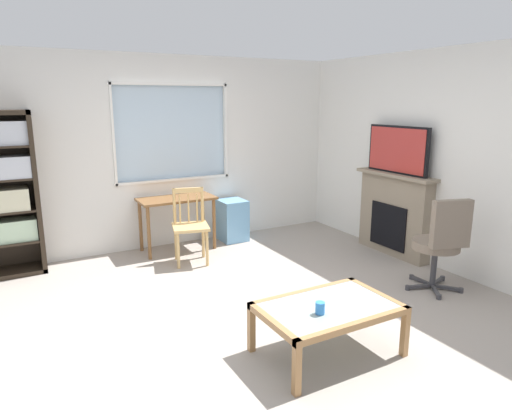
{
  "coord_description": "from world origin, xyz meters",
  "views": [
    {
      "loc": [
        -1.83,
        -3.4,
        1.94
      ],
      "look_at": [
        0.3,
        0.45,
        0.92
      ],
      "focal_mm": 31.95,
      "sensor_mm": 36.0,
      "label": 1
    }
  ],
  "objects_px": {
    "wooden_chair": "(190,225)",
    "sippy_cup": "(320,308)",
    "tv": "(398,150)",
    "coffee_table": "(328,311)",
    "office_chair": "(441,240)",
    "fireplace": "(394,214)",
    "plastic_drawer_unit": "(232,220)",
    "desk_under_window": "(177,206)"
  },
  "relations": [
    {
      "from": "wooden_chair",
      "to": "sippy_cup",
      "type": "bearing_deg",
      "value": -89.35
    },
    {
      "from": "wooden_chair",
      "to": "sippy_cup",
      "type": "distance_m",
      "value": 2.55
    },
    {
      "from": "desk_under_window",
      "to": "wooden_chair",
      "type": "height_order",
      "value": "wooden_chair"
    },
    {
      "from": "desk_under_window",
      "to": "wooden_chair",
      "type": "distance_m",
      "value": 0.53
    },
    {
      "from": "office_chair",
      "to": "tv",
      "type": "bearing_deg",
      "value": 67.37
    },
    {
      "from": "fireplace",
      "to": "tv",
      "type": "relative_size",
      "value": 1.24
    },
    {
      "from": "plastic_drawer_unit",
      "to": "tv",
      "type": "relative_size",
      "value": 0.62
    },
    {
      "from": "tv",
      "to": "fireplace",
      "type": "bearing_deg",
      "value": 0.0
    },
    {
      "from": "tv",
      "to": "office_chair",
      "type": "height_order",
      "value": "tv"
    },
    {
      "from": "wooden_chair",
      "to": "coffee_table",
      "type": "height_order",
      "value": "wooden_chair"
    },
    {
      "from": "tv",
      "to": "coffee_table",
      "type": "bearing_deg",
      "value": -145.56
    },
    {
      "from": "tv",
      "to": "desk_under_window",
      "type": "bearing_deg",
      "value": 147.75
    },
    {
      "from": "desk_under_window",
      "to": "plastic_drawer_unit",
      "type": "relative_size",
      "value": 1.7
    },
    {
      "from": "tv",
      "to": "office_chair",
      "type": "xyz_separation_m",
      "value": [
        -0.46,
        -1.11,
        -0.79
      ]
    },
    {
      "from": "fireplace",
      "to": "coffee_table",
      "type": "distance_m",
      "value": 2.68
    },
    {
      "from": "office_chair",
      "to": "coffee_table",
      "type": "height_order",
      "value": "office_chair"
    },
    {
      "from": "desk_under_window",
      "to": "coffee_table",
      "type": "xyz_separation_m",
      "value": [
        0.16,
        -2.98,
        -0.24
      ]
    },
    {
      "from": "office_chair",
      "to": "coffee_table",
      "type": "xyz_separation_m",
      "value": [
        -1.73,
        -0.39,
        -0.2
      ]
    },
    {
      "from": "office_chair",
      "to": "sippy_cup",
      "type": "xyz_separation_m",
      "value": [
        -1.87,
        -0.48,
        -0.1
      ]
    },
    {
      "from": "wooden_chair",
      "to": "coffee_table",
      "type": "relative_size",
      "value": 0.86
    },
    {
      "from": "fireplace",
      "to": "tv",
      "type": "xyz_separation_m",
      "value": [
        -0.02,
        0.0,
        0.81
      ]
    },
    {
      "from": "plastic_drawer_unit",
      "to": "sippy_cup",
      "type": "bearing_deg",
      "value": -104.53
    },
    {
      "from": "plastic_drawer_unit",
      "to": "fireplace",
      "type": "relative_size",
      "value": 0.5
    },
    {
      "from": "tv",
      "to": "coffee_table",
      "type": "distance_m",
      "value": 2.83
    },
    {
      "from": "plastic_drawer_unit",
      "to": "wooden_chair",
      "type": "bearing_deg",
      "value": -146.0
    },
    {
      "from": "office_chair",
      "to": "sippy_cup",
      "type": "relative_size",
      "value": 11.11
    },
    {
      "from": "office_chair",
      "to": "sippy_cup",
      "type": "height_order",
      "value": "office_chair"
    },
    {
      "from": "tv",
      "to": "coffee_table",
      "type": "xyz_separation_m",
      "value": [
        -2.19,
        -1.5,
        -0.99
      ]
    },
    {
      "from": "wooden_chair",
      "to": "plastic_drawer_unit",
      "type": "height_order",
      "value": "wooden_chair"
    },
    {
      "from": "plastic_drawer_unit",
      "to": "tv",
      "type": "distance_m",
      "value": 2.41
    },
    {
      "from": "fireplace",
      "to": "sippy_cup",
      "type": "height_order",
      "value": "fireplace"
    },
    {
      "from": "wooden_chair",
      "to": "tv",
      "type": "relative_size",
      "value": 0.96
    },
    {
      "from": "fireplace",
      "to": "office_chair",
      "type": "height_order",
      "value": "fireplace"
    },
    {
      "from": "sippy_cup",
      "to": "desk_under_window",
      "type": "bearing_deg",
      "value": 90.19
    },
    {
      "from": "fireplace",
      "to": "sippy_cup",
      "type": "xyz_separation_m",
      "value": [
        -2.35,
        -1.59,
        -0.08
      ]
    },
    {
      "from": "fireplace",
      "to": "coffee_table",
      "type": "height_order",
      "value": "fireplace"
    },
    {
      "from": "desk_under_window",
      "to": "office_chair",
      "type": "relative_size",
      "value": 0.98
    },
    {
      "from": "wooden_chair",
      "to": "fireplace",
      "type": "relative_size",
      "value": 0.78
    },
    {
      "from": "fireplace",
      "to": "wooden_chair",
      "type": "bearing_deg",
      "value": 157.94
    },
    {
      "from": "desk_under_window",
      "to": "plastic_drawer_unit",
      "type": "xyz_separation_m",
      "value": [
        0.82,
        0.05,
        -0.31
      ]
    },
    {
      "from": "coffee_table",
      "to": "plastic_drawer_unit",
      "type": "bearing_deg",
      "value": 77.66
    },
    {
      "from": "fireplace",
      "to": "coffee_table",
      "type": "xyz_separation_m",
      "value": [
        -2.21,
        -1.5,
        -0.17
      ]
    }
  ]
}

